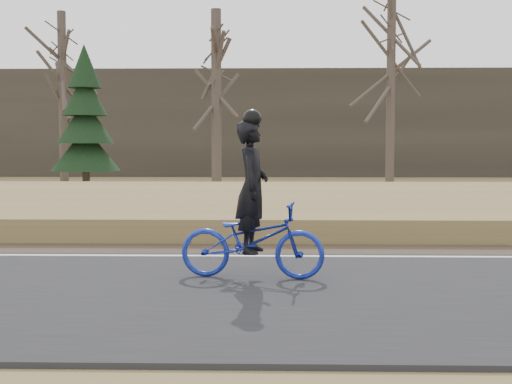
{
  "coord_description": "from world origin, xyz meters",
  "views": [
    {
      "loc": [
        -0.78,
        -11.4,
        1.93
      ],
      "look_at": [
        -1.07,
        0.5,
        1.1
      ],
      "focal_mm": 50.0,
      "sensor_mm": 36.0,
      "label": 1
    }
  ],
  "objects": [
    {
      "name": "ground",
      "position": [
        0.0,
        0.0,
        0.0
      ],
      "size": [
        120.0,
        120.0,
        0.0
      ],
      "primitive_type": "plane",
      "color": "olive",
      "rests_on": "ground"
    },
    {
      "name": "ballast",
      "position": [
        0.0,
        8.0,
        0.23
      ],
      "size": [
        120.0,
        3.0,
        0.45
      ],
      "primitive_type": "cube",
      "color": "slate",
      "rests_on": "ground"
    },
    {
      "name": "cyclist",
      "position": [
        -1.07,
        -1.66,
        0.79
      ],
      "size": [
        2.07,
        0.95,
        2.32
      ],
      "rotation": [
        0.0,
        0.0,
        1.44
      ],
      "color": "#16289A",
      "rests_on": "road"
    },
    {
      "name": "embankment",
      "position": [
        0.0,
        4.2,
        0.22
      ],
      "size": [
        120.0,
        5.0,
        0.44
      ],
      "primitive_type": "cube",
      "color": "olive",
      "rests_on": "ground"
    },
    {
      "name": "bare_tree_near_left",
      "position": [
        -2.76,
        13.43,
        3.26
      ],
      "size": [
        0.36,
        0.36,
        6.52
      ],
      "primitive_type": "cylinder",
      "color": "brown",
      "rests_on": "ground"
    },
    {
      "name": "treeline_backdrop",
      "position": [
        0.0,
        30.0,
        3.0
      ],
      "size": [
        120.0,
        4.0,
        6.0
      ],
      "primitive_type": "cube",
      "color": "#383328",
      "rests_on": "ground"
    },
    {
      "name": "bare_tree_left",
      "position": [
        -9.65,
        18.59,
        3.71
      ],
      "size": [
        0.36,
        0.36,
        7.41
      ],
      "primitive_type": "cylinder",
      "color": "brown",
      "rests_on": "ground"
    },
    {
      "name": "shoulder",
      "position": [
        0.0,
        1.2,
        0.02
      ],
      "size": [
        120.0,
        1.6,
        0.04
      ],
      "primitive_type": "cube",
      "color": "#473A2B",
      "rests_on": "ground"
    },
    {
      "name": "edge_line",
      "position": [
        0.0,
        0.2,
        0.07
      ],
      "size": [
        120.0,
        0.12,
        0.01
      ],
      "primitive_type": "cube",
      "color": "silver",
      "rests_on": "road"
    },
    {
      "name": "road",
      "position": [
        0.0,
        -2.5,
        0.03
      ],
      "size": [
        120.0,
        6.0,
        0.06
      ],
      "primitive_type": "cube",
      "color": "black",
      "rests_on": "ground"
    },
    {
      "name": "railroad",
      "position": [
        0.0,
        8.0,
        0.53
      ],
      "size": [
        120.0,
        2.4,
        0.29
      ],
      "color": "black",
      "rests_on": "ballast"
    },
    {
      "name": "conifer",
      "position": [
        -7.9,
        15.48,
        2.67
      ],
      "size": [
        2.6,
        2.6,
        5.64
      ],
      "color": "brown",
      "rests_on": "ground"
    },
    {
      "name": "bare_tree_center",
      "position": [
        3.99,
        17.83,
        4.63
      ],
      "size": [
        0.36,
        0.36,
        9.26
      ],
      "primitive_type": "cylinder",
      "color": "brown",
      "rests_on": "ground"
    }
  ]
}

